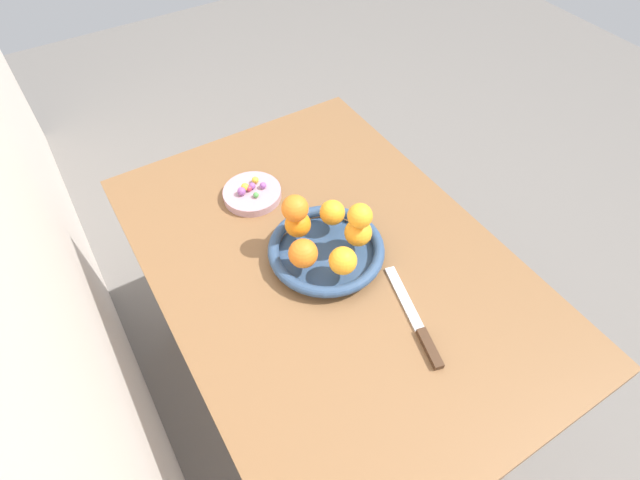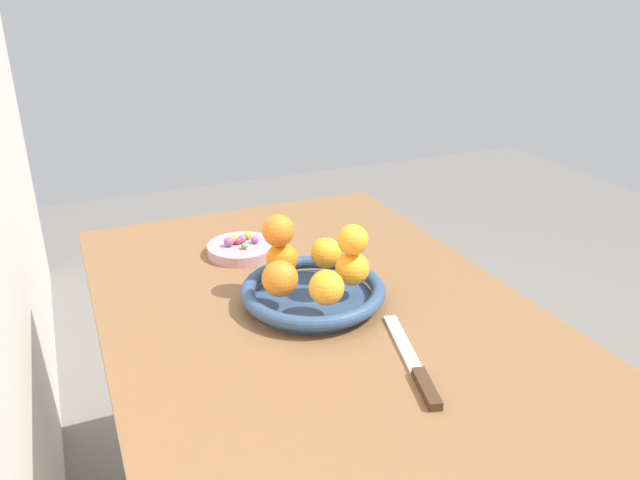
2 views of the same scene
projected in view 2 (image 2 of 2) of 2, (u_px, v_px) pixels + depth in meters
The scene contains 18 objects.
dining_table at pixel (317, 347), 1.19m from camera, with size 1.10×0.76×0.74m.
fruit_bowl at pixel (313, 292), 1.16m from camera, with size 0.27×0.27×0.04m.
candy_dish at pixel (242, 249), 1.37m from camera, with size 0.15×0.15×0.02m, color #B28C99.
orange_0 at pixel (352, 269), 1.14m from camera, with size 0.06×0.06×0.06m, color orange.
orange_1 at pixel (326, 253), 1.20m from camera, with size 0.06×0.06×0.06m, color orange.
orange_2 at pixel (282, 259), 1.18m from camera, with size 0.06×0.06×0.06m, color orange.
orange_3 at pixel (280, 278), 1.10m from camera, with size 0.07×0.07×0.07m, color orange.
orange_4 at pixel (327, 288), 1.07m from camera, with size 0.06×0.06×0.06m, color orange.
orange_5 at pixel (278, 231), 1.15m from camera, with size 0.06×0.06×0.06m, color orange.
orange_6 at pixel (353, 240), 1.11m from camera, with size 0.06×0.06×0.06m, color orange.
candy_ball_0 at pixel (229, 242), 1.35m from camera, with size 0.02×0.02×0.02m, color #8C4C99.
candy_ball_1 at pixel (242, 239), 1.36m from camera, with size 0.02×0.02×0.02m, color #8C4C99.
candy_ball_2 at pixel (244, 246), 1.34m from camera, with size 0.01×0.01×0.01m, color #4C9947.
candy_ball_3 at pixel (234, 239), 1.36m from camera, with size 0.02×0.02×0.02m, color gold.
candy_ball_4 at pixel (255, 240), 1.36m from camera, with size 0.02×0.02×0.02m, color #8C4C99.
candy_ball_5 at pixel (248, 235), 1.38m from camera, with size 0.02×0.02×0.02m, color gold.
candy_ball_6 at pixel (238, 241), 1.36m from camera, with size 0.02×0.02×0.02m, color #C6384C.
knife at pixel (414, 366), 0.97m from camera, with size 0.26×0.09×0.01m.
Camera 2 is at (-0.93, 0.39, 1.31)m, focal length 35.00 mm.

